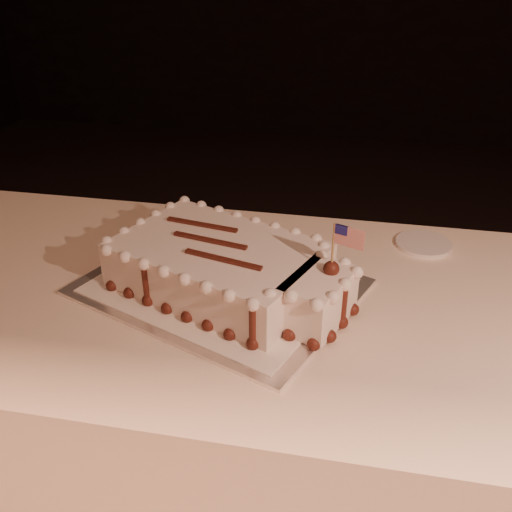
% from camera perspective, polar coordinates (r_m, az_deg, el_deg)
% --- Properties ---
extents(banquet_table, '(2.40, 0.80, 0.75)m').
position_cam_1_polar(banquet_table, '(1.43, 11.64, -17.66)').
color(banquet_table, '#FFDFC5').
rests_on(banquet_table, ground).
extents(cake_board, '(0.66, 0.58, 0.01)m').
position_cam_1_polar(cake_board, '(1.22, -3.70, -3.09)').
color(cake_board, silver).
rests_on(cake_board, banquet_table).
extents(doily, '(0.59, 0.52, 0.00)m').
position_cam_1_polar(doily, '(1.22, -3.70, -2.89)').
color(doily, white).
rests_on(doily, cake_board).
extents(sheet_cake, '(0.54, 0.42, 0.20)m').
position_cam_1_polar(sheet_cake, '(1.18, -2.64, -1.27)').
color(sheet_cake, white).
rests_on(sheet_cake, doily).
extents(side_plate, '(0.13, 0.13, 0.01)m').
position_cam_1_polar(side_plate, '(1.44, 16.41, 1.17)').
color(side_plate, white).
rests_on(side_plate, banquet_table).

